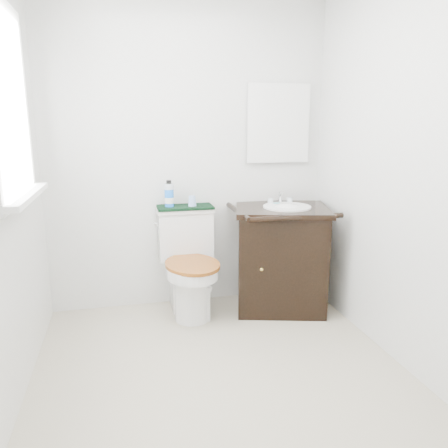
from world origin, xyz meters
name	(u,v)px	position (x,y,z in m)	size (l,w,h in m)	color
floor	(224,378)	(0.00, 0.00, 0.00)	(2.40, 2.40, 0.00)	#BAB596
wall_back	(188,156)	(0.00, 1.20, 1.20)	(2.40, 2.40, 0.00)	silver
wall_front	(329,224)	(0.00, -1.20, 1.20)	(2.40, 2.40, 0.00)	silver
wall_right	(408,168)	(1.10, 0.00, 1.20)	(2.40, 2.40, 0.00)	silver
window	(6,104)	(-1.07, 0.25, 1.55)	(0.02, 0.70, 0.90)	white
mirror	(278,124)	(0.73, 1.18, 1.45)	(0.50, 0.02, 0.60)	silver
toilet	(189,269)	(-0.05, 0.97, 0.36)	(0.45, 0.66, 0.81)	white
vanity	(281,255)	(0.68, 0.90, 0.43)	(0.84, 0.77, 0.92)	black
trash_bin	(197,302)	(-0.02, 0.80, 0.14)	(0.20, 0.17, 0.28)	silver
towel	(185,207)	(-0.05, 1.09, 0.82)	(0.43, 0.22, 0.02)	black
mouthwash_bottle	(169,195)	(-0.17, 1.09, 0.92)	(0.07, 0.07, 0.20)	blue
cup	(192,201)	(0.00, 1.08, 0.87)	(0.06, 0.06, 0.08)	#89ABE0
soap_bar	(277,203)	(0.67, 1.01, 0.83)	(0.07, 0.04, 0.02)	teal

